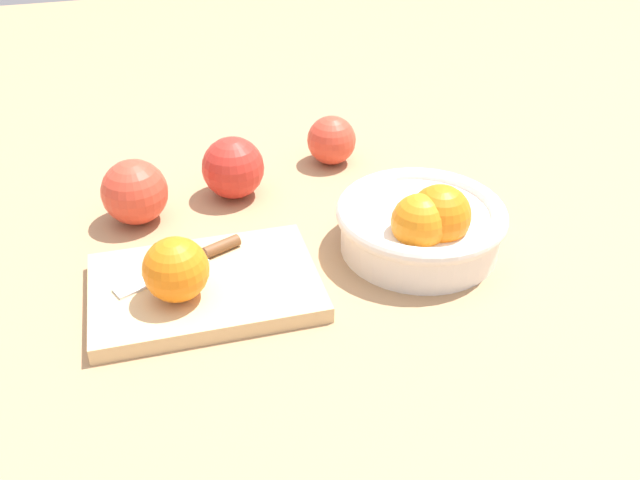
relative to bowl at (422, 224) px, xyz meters
The scene contains 9 objects.
ground_plane 0.17m from the bowl, 26.23° to the right, with size 2.40×2.40×0.00m, color tan.
bowl is the anchor object (origin of this frame).
cutting_board 0.26m from the bowl, ahead, with size 0.25×0.17×0.02m, color #DBB77F.
orange_on_board 0.29m from the bowl, ahead, with size 0.07×0.07×0.07m, color orange.
knife 0.27m from the bowl, ahead, with size 0.15×0.08×0.01m.
apple_front_left 0.25m from the bowl, 81.76° to the right, with size 0.07×0.07×0.07m, color #D6422D.
apple_front_right 0.27m from the bowl, 45.56° to the right, with size 0.08×0.08×0.08m, color red.
apple_front_right_2 0.36m from the bowl, 27.07° to the right, with size 0.08×0.08×0.08m, color #D6422D.
citrus_peel 0.16m from the bowl, 97.11° to the right, with size 0.05×0.04×0.01m, color orange.
Camera 1 is at (0.16, 0.71, 0.48)m, focal length 39.39 mm.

